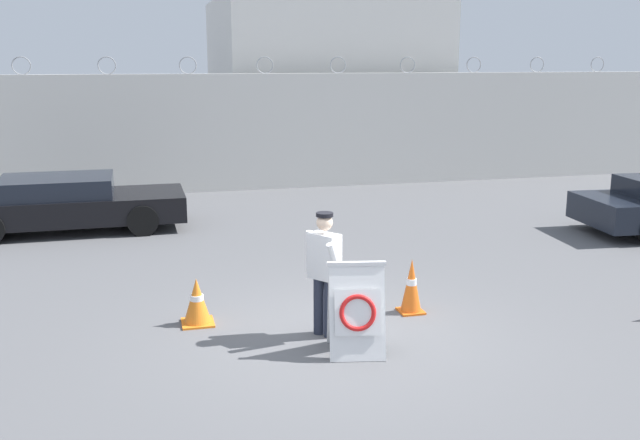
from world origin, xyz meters
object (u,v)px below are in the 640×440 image
barricade_sign (356,308)px  traffic_cone_mid (197,301)px  traffic_cone_near (411,286)px  parked_car_front_coupe (67,203)px  security_guard (324,269)px

barricade_sign → traffic_cone_mid: 2.38m
traffic_cone_near → traffic_cone_mid: traffic_cone_near is taller
barricade_sign → parked_car_front_coupe: barricade_sign is taller
traffic_cone_near → security_guard: bearing=-159.2°
barricade_sign → parked_car_front_coupe: 8.72m
traffic_cone_mid → security_guard: bearing=-27.5°
traffic_cone_mid → parked_car_front_coupe: 6.62m
security_guard → traffic_cone_mid: size_ratio=2.54×
traffic_cone_mid → parked_car_front_coupe: (-2.22, 6.24, 0.27)m
traffic_cone_near → traffic_cone_mid: size_ratio=1.22×
barricade_sign → traffic_cone_near: bearing=56.4°
traffic_cone_mid → parked_car_front_coupe: bearing=109.6°
traffic_cone_near → parked_car_front_coupe: parked_car_front_coupe is taller
security_guard → traffic_cone_near: bearing=73.8°
barricade_sign → parked_car_front_coupe: size_ratio=0.24×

